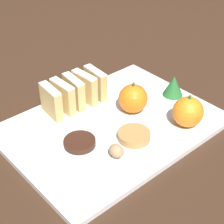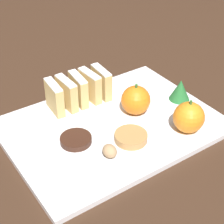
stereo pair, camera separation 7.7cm
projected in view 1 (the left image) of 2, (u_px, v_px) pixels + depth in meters
name	position (u px, v px, depth m)	size (l,w,h in m)	color
ground_plane	(112.00, 128.00, 0.80)	(6.00, 6.00, 0.00)	#382316
serving_platter	(112.00, 126.00, 0.79)	(0.32, 0.44, 0.01)	white
stollen_slice_front	(51.00, 102.00, 0.80)	(0.07, 0.02, 0.07)	tan
stollen_slice_second	(63.00, 97.00, 0.81)	(0.07, 0.02, 0.07)	tan
stollen_slice_third	(74.00, 92.00, 0.83)	(0.07, 0.02, 0.07)	tan
stollen_slice_fourth	(85.00, 87.00, 0.84)	(0.07, 0.02, 0.07)	tan
stollen_slice_fifth	(95.00, 83.00, 0.86)	(0.07, 0.02, 0.07)	tan
orange_near	(188.00, 112.00, 0.77)	(0.06, 0.06, 0.07)	orange
orange_far	(133.00, 99.00, 0.81)	(0.06, 0.06, 0.07)	orange
walnut	(116.00, 151.00, 0.70)	(0.03, 0.03, 0.03)	tan
chocolate_cookie	(80.00, 142.00, 0.73)	(0.06, 0.06, 0.01)	#381E14
gingerbread_cookie	(135.00, 135.00, 0.75)	(0.07, 0.07, 0.02)	#B27F47
evergreen_sprig	(173.00, 86.00, 0.87)	(0.05, 0.05, 0.05)	#23662D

